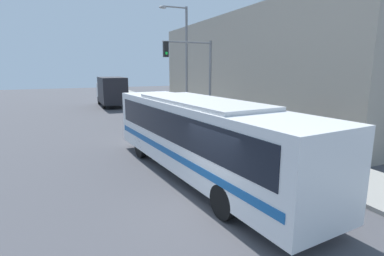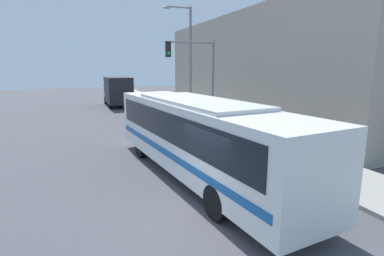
% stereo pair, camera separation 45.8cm
% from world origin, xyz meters
% --- Properties ---
extents(ground_plane, '(120.00, 120.00, 0.00)m').
position_xyz_m(ground_plane, '(0.00, 0.00, 0.00)').
color(ground_plane, '#47474C').
extents(sidewalk, '(3.15, 70.00, 0.15)m').
position_xyz_m(sidewalk, '(6.08, 20.00, 0.07)').
color(sidewalk, gray).
rests_on(sidewalk, ground_plane).
extents(building_facade, '(6.00, 24.30, 8.04)m').
position_xyz_m(building_facade, '(10.65, 13.15, 4.02)').
color(building_facade, '#9E9384').
rests_on(building_facade, ground_plane).
extents(city_bus, '(3.61, 11.72, 3.03)m').
position_xyz_m(city_bus, '(1.01, 2.87, 1.76)').
color(city_bus, white).
rests_on(city_bus, ground_plane).
extents(delivery_truck, '(2.46, 6.90, 3.18)m').
position_xyz_m(delivery_truck, '(1.29, 26.40, 1.72)').
color(delivery_truck, black).
rests_on(delivery_truck, ground_plane).
extents(fire_hydrant, '(0.26, 0.36, 0.80)m').
position_xyz_m(fire_hydrant, '(5.10, 2.20, 0.55)').
color(fire_hydrant, red).
rests_on(fire_hydrant, sidewalk).
extents(traffic_light_pole, '(3.28, 0.35, 5.71)m').
position_xyz_m(traffic_light_pole, '(4.18, 10.37, 4.04)').
color(traffic_light_pole, slate).
rests_on(traffic_light_pole, sidewalk).
extents(parking_meter, '(0.14, 0.14, 1.23)m').
position_xyz_m(parking_meter, '(5.10, 8.91, 0.98)').
color(parking_meter, slate).
rests_on(parking_meter, sidewalk).
extents(street_lamp, '(2.22, 0.28, 8.48)m').
position_xyz_m(street_lamp, '(5.11, 14.61, 5.05)').
color(street_lamp, slate).
rests_on(street_lamp, sidewalk).
extents(pedestrian_near_corner, '(0.34, 0.34, 1.63)m').
position_xyz_m(pedestrian_near_corner, '(6.55, 3.90, 0.97)').
color(pedestrian_near_corner, '#23283D').
rests_on(pedestrian_near_corner, sidewalk).
extents(pedestrian_mid_block, '(0.34, 0.34, 1.62)m').
position_xyz_m(pedestrian_mid_block, '(5.72, 11.06, 0.97)').
color(pedestrian_mid_block, '#47382D').
rests_on(pedestrian_mid_block, sidewalk).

